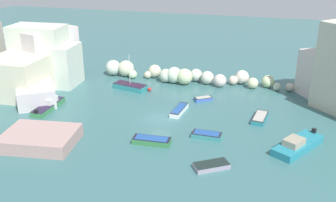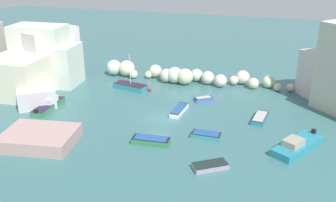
{
  "view_description": "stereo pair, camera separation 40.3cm",
  "coord_description": "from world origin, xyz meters",
  "px_view_note": "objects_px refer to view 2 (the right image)",
  "views": [
    {
      "loc": [
        13.13,
        -43.01,
        20.61
      ],
      "look_at": [
        0.0,
        3.7,
        1.0
      ],
      "focal_mm": 41.43,
      "sensor_mm": 36.0,
      "label": 1
    },
    {
      "loc": [
        13.52,
        -42.89,
        20.61
      ],
      "look_at": [
        0.0,
        3.7,
        1.0
      ],
      "focal_mm": 41.43,
      "sensor_mm": 36.0,
      "label": 2
    }
  ],
  "objects_px": {
    "moored_boat_6": "(179,110)",
    "moored_boat_8": "(203,99)",
    "moored_boat_2": "(49,105)",
    "moored_boat_7": "(151,140)",
    "moored_boat_3": "(297,145)",
    "moored_boat_5": "(210,166)",
    "channel_buoy": "(150,89)",
    "moored_boat_1": "(131,86)",
    "moored_boat_0": "(260,118)",
    "moored_boat_4": "(206,135)",
    "stone_dock": "(40,138)"
  },
  "relations": [
    {
      "from": "moored_boat_3",
      "to": "moored_boat_6",
      "type": "height_order",
      "value": "moored_boat_3"
    },
    {
      "from": "moored_boat_8",
      "to": "moored_boat_4",
      "type": "bearing_deg",
      "value": -110.79
    },
    {
      "from": "moored_boat_3",
      "to": "moored_boat_6",
      "type": "xyz_separation_m",
      "value": [
        -14.73,
        6.24,
        -0.21
      ]
    },
    {
      "from": "moored_boat_0",
      "to": "moored_boat_4",
      "type": "relative_size",
      "value": 1.22
    },
    {
      "from": "moored_boat_4",
      "to": "channel_buoy",
      "type": "bearing_deg",
      "value": -47.89
    },
    {
      "from": "moored_boat_6",
      "to": "moored_boat_2",
      "type": "bearing_deg",
      "value": 106.75
    },
    {
      "from": "channel_buoy",
      "to": "moored_boat_5",
      "type": "bearing_deg",
      "value": -56.31
    },
    {
      "from": "moored_boat_3",
      "to": "moored_boat_4",
      "type": "relative_size",
      "value": 2.1
    },
    {
      "from": "channel_buoy",
      "to": "moored_boat_6",
      "type": "bearing_deg",
      "value": -46.26
    },
    {
      "from": "moored_boat_2",
      "to": "moored_boat_3",
      "type": "xyz_separation_m",
      "value": [
        32.01,
        -2.62,
        0.02
      ]
    },
    {
      "from": "channel_buoy",
      "to": "moored_boat_8",
      "type": "height_order",
      "value": "channel_buoy"
    },
    {
      "from": "moored_boat_1",
      "to": "moored_boat_4",
      "type": "distance_m",
      "value": 19.11
    },
    {
      "from": "moored_boat_3",
      "to": "moored_boat_7",
      "type": "bearing_deg",
      "value": -47.22
    },
    {
      "from": "moored_boat_3",
      "to": "moored_boat_8",
      "type": "height_order",
      "value": "moored_boat_3"
    },
    {
      "from": "moored_boat_6",
      "to": "moored_boat_8",
      "type": "bearing_deg",
      "value": -19.21
    },
    {
      "from": "moored_boat_2",
      "to": "moored_boat_4",
      "type": "relative_size",
      "value": 1.82
    },
    {
      "from": "moored_boat_7",
      "to": "moored_boat_5",
      "type": "bearing_deg",
      "value": -27.25
    },
    {
      "from": "moored_boat_1",
      "to": "moored_boat_8",
      "type": "bearing_deg",
      "value": 5.63
    },
    {
      "from": "moored_boat_3",
      "to": "moored_boat_5",
      "type": "height_order",
      "value": "moored_boat_3"
    },
    {
      "from": "moored_boat_2",
      "to": "moored_boat_5",
      "type": "xyz_separation_m",
      "value": [
        23.73,
        -8.92,
        -0.24
      ]
    },
    {
      "from": "channel_buoy",
      "to": "moored_boat_4",
      "type": "bearing_deg",
      "value": -48.89
    },
    {
      "from": "moored_boat_1",
      "to": "moored_boat_3",
      "type": "height_order",
      "value": "moored_boat_1"
    },
    {
      "from": "stone_dock",
      "to": "moored_boat_7",
      "type": "distance_m",
      "value": 12.35
    },
    {
      "from": "moored_boat_5",
      "to": "moored_boat_6",
      "type": "bearing_deg",
      "value": 83.77
    },
    {
      "from": "moored_boat_5",
      "to": "stone_dock",
      "type": "bearing_deg",
      "value": 147.15
    },
    {
      "from": "moored_boat_2",
      "to": "moored_boat_5",
      "type": "relative_size",
      "value": 1.65
    },
    {
      "from": "moored_boat_0",
      "to": "moored_boat_2",
      "type": "height_order",
      "value": "moored_boat_2"
    },
    {
      "from": "stone_dock",
      "to": "moored_boat_2",
      "type": "relative_size",
      "value": 1.25
    },
    {
      "from": "stone_dock",
      "to": "moored_boat_3",
      "type": "relative_size",
      "value": 1.09
    },
    {
      "from": "moored_boat_5",
      "to": "moored_boat_8",
      "type": "xyz_separation_m",
      "value": [
        -4.21,
        17.55,
        -0.01
      ]
    },
    {
      "from": "stone_dock",
      "to": "moored_boat_3",
      "type": "height_order",
      "value": "moored_boat_3"
    },
    {
      "from": "moored_boat_6",
      "to": "moored_boat_5",
      "type": "bearing_deg",
      "value": -147.86
    },
    {
      "from": "moored_boat_0",
      "to": "moored_boat_1",
      "type": "distance_m",
      "value": 20.79
    },
    {
      "from": "channel_buoy",
      "to": "moored_boat_1",
      "type": "xyz_separation_m",
      "value": [
        -3.14,
        0.0,
        0.15
      ]
    },
    {
      "from": "moored_boat_1",
      "to": "moored_boat_6",
      "type": "distance_m",
      "value": 11.51
    },
    {
      "from": "moored_boat_3",
      "to": "moored_boat_0",
      "type": "bearing_deg",
      "value": -115.34
    },
    {
      "from": "moored_boat_5",
      "to": "channel_buoy",
      "type": "bearing_deg",
      "value": 90.25
    },
    {
      "from": "moored_boat_3",
      "to": "moored_boat_4",
      "type": "distance_m",
      "value": 9.93
    },
    {
      "from": "moored_boat_5",
      "to": "moored_boat_8",
      "type": "bearing_deg",
      "value": 70.03
    },
    {
      "from": "moored_boat_2",
      "to": "moored_boat_7",
      "type": "distance_m",
      "value": 17.37
    },
    {
      "from": "channel_buoy",
      "to": "moored_boat_3",
      "type": "height_order",
      "value": "moored_boat_3"
    },
    {
      "from": "moored_boat_4",
      "to": "moored_boat_6",
      "type": "relative_size",
      "value": 0.76
    },
    {
      "from": "channel_buoy",
      "to": "moored_boat_7",
      "type": "xyz_separation_m",
      "value": [
        5.46,
        -15.84,
        0.08
      ]
    },
    {
      "from": "moored_boat_0",
      "to": "stone_dock",
      "type": "bearing_deg",
      "value": 127.26
    },
    {
      "from": "moored_boat_2",
      "to": "moored_boat_3",
      "type": "relative_size",
      "value": 0.87
    },
    {
      "from": "moored_boat_6",
      "to": "moored_boat_8",
      "type": "distance_m",
      "value": 5.49
    },
    {
      "from": "moored_boat_1",
      "to": "moored_boat_7",
      "type": "xyz_separation_m",
      "value": [
        8.6,
        -15.84,
        -0.06
      ]
    },
    {
      "from": "moored_boat_0",
      "to": "moored_boat_3",
      "type": "bearing_deg",
      "value": -139.6
    },
    {
      "from": "moored_boat_6",
      "to": "moored_boat_7",
      "type": "distance_m",
      "value": 9.29
    },
    {
      "from": "channel_buoy",
      "to": "moored_boat_7",
      "type": "relative_size",
      "value": 0.13
    }
  ]
}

